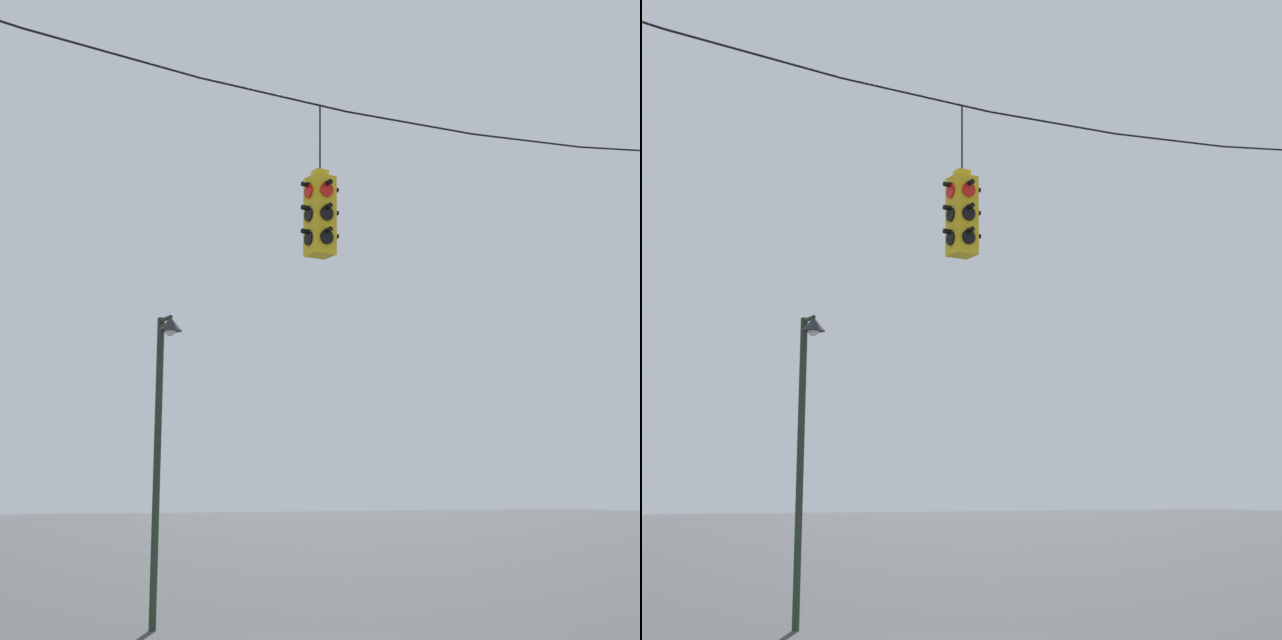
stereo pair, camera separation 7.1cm
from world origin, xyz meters
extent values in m
cylinder|color=black|center=(-2.31, 0.21, 7.67)|extent=(2.32, 0.03, 0.14)
cylinder|color=black|center=(0.00, 0.21, 7.61)|extent=(2.31, 0.03, 0.03)
cylinder|color=black|center=(2.31, 0.21, 7.67)|extent=(2.32, 0.03, 0.14)
cylinder|color=black|center=(4.63, 0.21, 7.83)|extent=(2.32, 0.03, 0.25)
cylinder|color=black|center=(6.94, 0.21, 8.10)|extent=(2.32, 0.03, 0.36)
cube|color=yellow|center=(0.70, 0.21, 5.98)|extent=(0.34, 0.34, 1.12)
cube|color=yellow|center=(0.70, 0.21, 6.59)|extent=(0.19, 0.19, 0.10)
cylinder|color=black|center=(0.70, 0.21, 7.12)|extent=(0.02, 0.02, 0.96)
cylinder|color=red|center=(0.70, 0.03, 6.32)|extent=(0.20, 0.03, 0.20)
cylinder|color=black|center=(0.70, -0.02, 6.41)|extent=(0.07, 0.12, 0.07)
cylinder|color=black|center=(0.70, 0.03, 5.98)|extent=(0.20, 0.03, 0.20)
cylinder|color=black|center=(0.70, -0.02, 6.07)|extent=(0.07, 0.12, 0.07)
cylinder|color=black|center=(0.70, 0.03, 5.64)|extent=(0.20, 0.03, 0.20)
cylinder|color=black|center=(0.70, -0.02, 5.73)|extent=(0.07, 0.12, 0.07)
cylinder|color=red|center=(0.70, 0.40, 6.32)|extent=(0.20, 0.03, 0.20)
cylinder|color=black|center=(0.70, 0.44, 6.41)|extent=(0.07, 0.12, 0.07)
cylinder|color=black|center=(0.70, 0.40, 5.98)|extent=(0.20, 0.03, 0.20)
cylinder|color=black|center=(0.70, 0.44, 6.07)|extent=(0.07, 0.12, 0.07)
cylinder|color=black|center=(0.70, 0.40, 5.64)|extent=(0.20, 0.03, 0.20)
cylinder|color=black|center=(0.70, 0.44, 5.73)|extent=(0.07, 0.12, 0.07)
cylinder|color=red|center=(0.52, 0.21, 6.32)|extent=(0.03, 0.20, 0.20)
cylinder|color=black|center=(0.47, 0.21, 6.41)|extent=(0.12, 0.07, 0.07)
cylinder|color=black|center=(0.52, 0.21, 5.98)|extent=(0.03, 0.20, 0.20)
cylinder|color=black|center=(0.47, 0.21, 6.07)|extent=(0.12, 0.07, 0.07)
cylinder|color=black|center=(0.52, 0.21, 5.64)|extent=(0.03, 0.20, 0.20)
cylinder|color=black|center=(0.47, 0.21, 5.73)|extent=(0.12, 0.07, 0.07)
cylinder|color=red|center=(0.89, 0.21, 6.32)|extent=(0.03, 0.20, 0.20)
cylinder|color=black|center=(0.93, 0.21, 6.41)|extent=(0.12, 0.07, 0.07)
cylinder|color=black|center=(0.89, 0.21, 5.98)|extent=(0.03, 0.20, 0.20)
cylinder|color=black|center=(0.93, 0.21, 6.07)|extent=(0.12, 0.07, 0.07)
cylinder|color=black|center=(0.89, 0.21, 5.64)|extent=(0.03, 0.20, 0.20)
cylinder|color=black|center=(0.93, 0.21, 5.73)|extent=(0.12, 0.07, 0.07)
cylinder|color=#233323|center=(0.05, 4.45, 2.57)|extent=(0.12, 0.12, 5.15)
cylinder|color=#233323|center=(0.05, 4.23, 5.10)|extent=(0.07, 0.43, 0.07)
cone|color=#232328|center=(0.05, 4.01, 4.98)|extent=(0.39, 0.39, 0.24)
sphere|color=silver|center=(0.05, 4.01, 4.86)|extent=(0.18, 0.18, 0.18)
camera|label=1|loc=(-5.96, -11.09, 2.18)|focal=55.00mm
camera|label=2|loc=(-5.90, -11.13, 2.18)|focal=55.00mm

